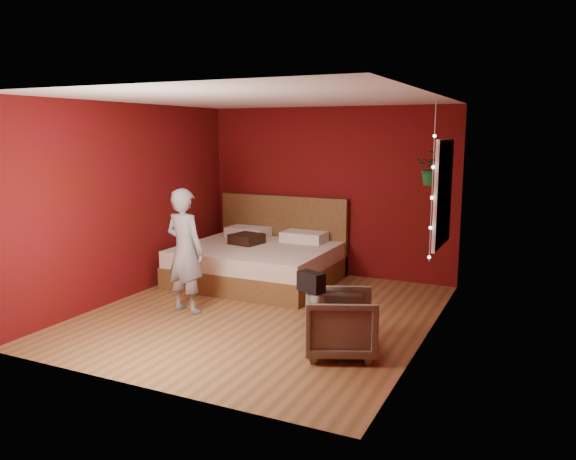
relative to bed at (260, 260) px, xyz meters
name	(u,v)px	position (x,y,z in m)	size (l,w,h in m)	color
floor	(262,314)	(0.76, -1.37, -0.31)	(4.50, 4.50, 0.00)	#99643D
room_walls	(261,178)	(0.76, -1.37, 1.36)	(4.04, 4.54, 2.62)	#5F0A12
window	(443,193)	(2.72, -0.47, 1.19)	(0.05, 0.97, 1.27)	white
fairy_lights	(432,198)	(2.70, -0.99, 1.19)	(0.04, 0.04, 1.45)	silver
bed	(260,260)	(0.00, 0.00, 0.00)	(2.20, 1.87, 1.21)	brown
person	(185,251)	(-0.13, -1.70, 0.46)	(0.57, 0.37, 1.55)	gray
armchair	(341,323)	(2.07, -2.16, 0.01)	(0.69, 0.71, 0.64)	#6A6954
handbag	(311,282)	(1.78, -2.26, 0.43)	(0.28, 0.14, 0.20)	black
throw_pillow	(247,239)	(-0.23, 0.00, 0.31)	(0.42, 0.42, 0.15)	black
hanging_plant	(433,168)	(2.53, -0.11, 1.46)	(0.40, 0.35, 1.05)	silver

